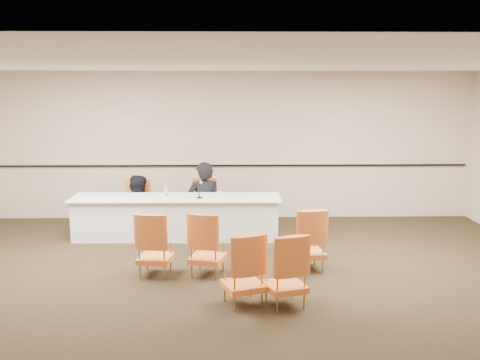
# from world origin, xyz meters

# --- Properties ---
(floor) EXTENTS (10.00, 10.00, 0.00)m
(floor) POSITION_xyz_m (0.00, 0.00, 0.00)
(floor) COLOR black
(floor) RESTS_ON ground
(ceiling) EXTENTS (10.00, 10.00, 0.00)m
(ceiling) POSITION_xyz_m (0.00, 0.00, 3.00)
(ceiling) COLOR white
(ceiling) RESTS_ON ground
(wall_back) EXTENTS (10.00, 0.04, 3.00)m
(wall_back) POSITION_xyz_m (0.00, 4.00, 1.50)
(wall_back) COLOR #C2B098
(wall_back) RESTS_ON ground
(wall_rail) EXTENTS (9.80, 0.04, 0.03)m
(wall_rail) POSITION_xyz_m (0.00, 3.96, 1.10)
(wall_rail) COLOR black
(wall_rail) RESTS_ON wall_back
(panel_table) EXTENTS (3.75, 0.92, 0.75)m
(panel_table) POSITION_xyz_m (-0.93, 2.53, 0.37)
(panel_table) COLOR silver
(panel_table) RESTS_ON ground
(panelist_main) EXTENTS (0.70, 0.51, 1.80)m
(panelist_main) POSITION_xyz_m (-0.45, 3.08, 0.40)
(panelist_main) COLOR black
(panelist_main) RESTS_ON ground
(panelist_main_chair) EXTENTS (0.51, 0.51, 0.95)m
(panelist_main_chair) POSITION_xyz_m (-0.45, 3.08, 0.47)
(panelist_main_chair) COLOR #B26B20
(panelist_main_chair) RESTS_ON ground
(panelist_second) EXTENTS (0.83, 0.67, 1.62)m
(panelist_second) POSITION_xyz_m (-1.74, 3.10, 0.24)
(panelist_second) COLOR black
(panelist_second) RESTS_ON ground
(panelist_second_chair) EXTENTS (0.51, 0.51, 0.95)m
(panelist_second_chair) POSITION_xyz_m (-1.74, 3.10, 0.47)
(panelist_second_chair) COLOR #B26B20
(panelist_second_chair) RESTS_ON ground
(papers) EXTENTS (0.32, 0.24, 0.00)m
(papers) POSITION_xyz_m (-0.48, 2.47, 0.75)
(papers) COLOR white
(papers) RESTS_ON panel_table
(microphone) EXTENTS (0.13, 0.22, 0.29)m
(microphone) POSITION_xyz_m (-0.50, 2.40, 0.89)
(microphone) COLOR black
(microphone) RESTS_ON panel_table
(water_bottle) EXTENTS (0.07, 0.07, 0.21)m
(water_bottle) POSITION_xyz_m (-1.10, 2.50, 0.85)
(water_bottle) COLOR teal
(water_bottle) RESTS_ON panel_table
(drinking_glass) EXTENTS (0.08, 0.08, 0.10)m
(drinking_glass) POSITION_xyz_m (-0.72, 2.40, 0.80)
(drinking_glass) COLOR white
(drinking_glass) RESTS_ON panel_table
(coffee_cup) EXTENTS (0.09, 0.09, 0.13)m
(coffee_cup) POSITION_xyz_m (-0.15, 2.37, 0.81)
(coffee_cup) COLOR white
(coffee_cup) RESTS_ON panel_table
(aud_chair_front_left) EXTENTS (0.56, 0.56, 0.95)m
(aud_chair_front_left) POSITION_xyz_m (-1.05, 0.59, 0.47)
(aud_chair_front_left) COLOR #B26B20
(aud_chair_front_left) RESTS_ON ground
(aud_chair_front_mid) EXTENTS (0.62, 0.62, 0.95)m
(aud_chair_front_mid) POSITION_xyz_m (-0.29, 0.59, 0.47)
(aud_chair_front_mid) COLOR #B26B20
(aud_chair_front_mid) RESTS_ON ground
(aud_chair_front_right) EXTENTS (0.58, 0.58, 0.95)m
(aud_chair_front_right) POSITION_xyz_m (1.19, 0.78, 0.47)
(aud_chair_front_right) COLOR #B26B20
(aud_chair_front_right) RESTS_ON ground
(aud_chair_back_mid) EXTENTS (0.64, 0.64, 0.95)m
(aud_chair_back_mid) POSITION_xyz_m (0.20, -0.49, 0.47)
(aud_chair_back_mid) COLOR #B26B20
(aud_chair_back_mid) RESTS_ON ground
(aud_chair_back_right) EXTENTS (0.63, 0.63, 0.95)m
(aud_chair_back_right) POSITION_xyz_m (0.72, -0.53, 0.47)
(aud_chair_back_right) COLOR #B26B20
(aud_chair_back_right) RESTS_ON ground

